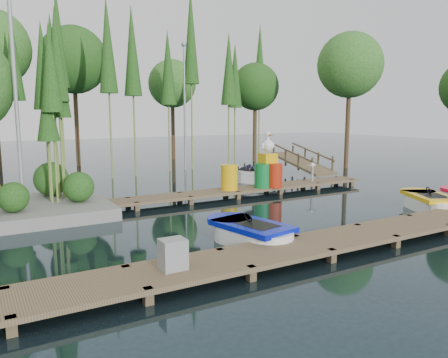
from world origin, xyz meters
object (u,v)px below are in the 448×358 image
yellow_barrel (229,177)px  boat_blue (251,234)px  utility_cabinet (173,254)px  drum_cluster (269,171)px

yellow_barrel → boat_blue: bearing=-115.8°
boat_blue → yellow_barrel: bearing=53.3°
utility_cabinet → yellow_barrel: bearing=52.1°
boat_blue → yellow_barrel: 6.24m
yellow_barrel → drum_cluster: drum_cluster is taller
drum_cluster → utility_cabinet: bearing=-136.6°
boat_blue → yellow_barrel: size_ratio=2.83×
utility_cabinet → drum_cluster: size_ratio=0.27×
utility_cabinet → yellow_barrel: (5.45, 7.00, 0.20)m
boat_blue → yellow_barrel: yellow_barrel is taller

